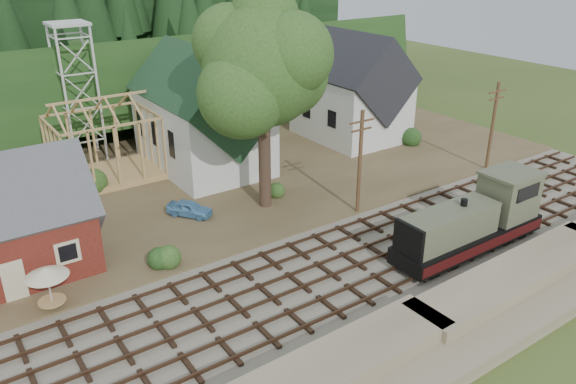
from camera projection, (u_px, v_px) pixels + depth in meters
ground at (327, 275)px, 34.13m from camera, size 140.00×140.00×0.00m
embankment at (433, 351)px, 27.75m from camera, size 64.00×5.00×1.60m
railroad_bed at (327, 274)px, 34.10m from camera, size 64.00×11.00×0.16m
village_flat at (195, 179)px, 47.58m from camera, size 64.00×26.00×0.30m
hillside at (104, 116)px, 65.65m from camera, size 70.00×28.96×12.74m
ridge at (66, 89)px, 77.66m from camera, size 80.00×20.00×12.00m
church at (203, 113)px, 47.84m from camera, size 8.40×15.17×13.00m
farmhouse at (351, 93)px, 55.80m from camera, size 8.40×10.80×10.60m
timber_frame at (105, 145)px, 46.19m from camera, size 8.20×6.20×6.99m
lattice_tower at (71, 51)px, 47.94m from camera, size 3.20×3.20×12.12m
big_tree at (265, 74)px, 38.68m from camera, size 10.90×8.40×14.70m
telegraph_pole_near at (360, 161)px, 39.96m from camera, size 2.20×0.28×8.00m
telegraph_pole_far at (493, 126)px, 47.78m from camera, size 2.20×0.28×8.00m
locomotive at (475, 222)px, 36.12m from camera, size 11.54×2.88×4.63m
car_blue at (189, 208)px, 40.66m from camera, size 3.10×3.50×1.15m
car_red at (360, 124)px, 59.35m from camera, size 5.23×3.75×1.32m
patio_set at (47, 274)px, 29.65m from camera, size 2.29×2.29×2.55m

